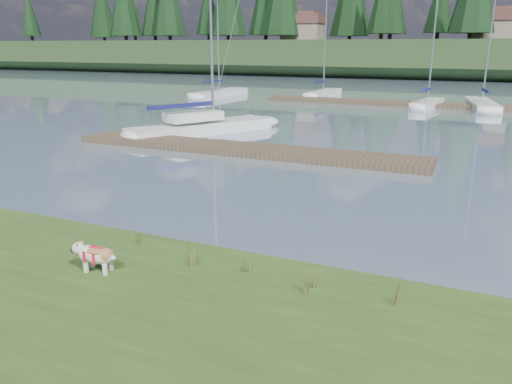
% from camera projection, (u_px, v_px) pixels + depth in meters
% --- Properties ---
extents(ground, '(200.00, 200.00, 0.00)m').
position_uv_depth(ground, '(405.00, 106.00, 38.56)').
color(ground, '#778CA0').
rests_on(ground, ground).
extents(bank, '(60.00, 9.00, 0.35)m').
position_uv_depth(bank, '(36.00, 366.00, 6.96)').
color(bank, '#37531E').
rests_on(bank, ground).
extents(ridge, '(200.00, 20.00, 5.00)m').
position_uv_depth(ridge, '(447.00, 59.00, 75.55)').
color(ridge, '#203318').
rests_on(ridge, ground).
extents(bulldog, '(0.91, 0.45, 0.54)m').
position_uv_depth(bulldog, '(96.00, 254.00, 9.41)').
color(bulldog, silver).
rests_on(bulldog, bank).
extents(sailboat_main, '(5.85, 9.01, 13.21)m').
position_uv_depth(sailboat_main, '(212.00, 124.00, 26.68)').
color(sailboat_main, white).
rests_on(sailboat_main, ground).
extents(dock_near, '(16.00, 2.00, 0.30)m').
position_uv_depth(dock_near, '(241.00, 149.00, 21.67)').
color(dock_near, '#4C3D2C').
rests_on(dock_near, ground).
extents(dock_far, '(26.00, 2.20, 0.30)m').
position_uv_depth(dock_far, '(432.00, 105.00, 37.74)').
color(dock_far, '#4C3D2C').
rests_on(dock_far, ground).
extents(sailboat_bg_0, '(2.37, 8.47, 12.08)m').
position_uv_depth(sailboat_bg_0, '(224.00, 92.00, 45.93)').
color(sailboat_bg_0, white).
rests_on(sailboat_bg_0, ground).
extents(sailboat_bg_1, '(1.85, 7.11, 10.60)m').
position_uv_depth(sailboat_bg_1, '(326.00, 93.00, 45.53)').
color(sailboat_bg_1, white).
rests_on(sailboat_bg_1, ground).
extents(sailboat_bg_2, '(2.11, 6.06, 9.17)m').
position_uv_depth(sailboat_bg_2, '(429.00, 103.00, 37.45)').
color(sailboat_bg_2, white).
rests_on(sailboat_bg_2, ground).
extents(sailboat_bg_3, '(2.77, 8.17, 11.78)m').
position_uv_depth(sailboat_bg_3, '(480.00, 103.00, 37.25)').
color(sailboat_bg_3, white).
rests_on(sailboat_bg_3, ground).
extents(weed_0, '(0.17, 0.14, 0.68)m').
position_uv_depth(weed_0, '(193.00, 252.00, 9.67)').
color(weed_0, '#475B23').
rests_on(weed_0, bank).
extents(weed_1, '(0.17, 0.14, 0.47)m').
position_uv_depth(weed_1, '(243.00, 263.00, 9.38)').
color(weed_1, '#475B23').
rests_on(weed_1, bank).
extents(weed_2, '(0.17, 0.14, 0.78)m').
position_uv_depth(weed_2, '(309.00, 276.00, 8.56)').
color(weed_2, '#475B23').
rests_on(weed_2, bank).
extents(weed_3, '(0.17, 0.14, 0.50)m').
position_uv_depth(weed_3, '(135.00, 234.00, 10.75)').
color(weed_3, '#475B23').
rests_on(weed_3, bank).
extents(weed_4, '(0.17, 0.14, 0.42)m').
position_uv_depth(weed_4, '(316.00, 279.00, 8.77)').
color(weed_4, '#475B23').
rests_on(weed_4, bank).
extents(weed_5, '(0.17, 0.14, 0.60)m').
position_uv_depth(weed_5, '(398.00, 291.00, 8.19)').
color(weed_5, '#475B23').
rests_on(weed_5, bank).
extents(mud_lip, '(60.00, 0.50, 0.14)m').
position_uv_depth(mud_lip, '(197.00, 256.00, 10.84)').
color(mud_lip, '#33281C').
rests_on(mud_lip, ground).
extents(conifer_1, '(4.40, 4.40, 11.30)m').
position_uv_depth(conifer_1, '(208.00, 5.00, 86.91)').
color(conifer_1, '#382619').
rests_on(conifer_1, ridge).
extents(house_0, '(6.30, 5.30, 4.65)m').
position_uv_depth(house_0, '(304.00, 27.00, 80.13)').
color(house_0, gray).
rests_on(house_0, ridge).
extents(house_1, '(6.30, 5.30, 4.65)m').
position_uv_depth(house_1, '(495.00, 24.00, 70.10)').
color(house_1, gray).
rests_on(house_1, ridge).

